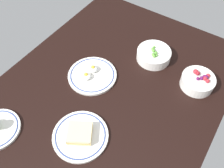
# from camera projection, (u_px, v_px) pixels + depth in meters

# --- Properties ---
(dining_table) EXTENTS (1.20, 0.94, 0.04)m
(dining_table) POSITION_uv_depth(u_px,v_px,m) (112.00, 89.00, 1.10)
(dining_table) COLOR black
(dining_table) RESTS_ON ground
(bowl_berries) EXTENTS (0.15, 0.15, 0.07)m
(bowl_berries) POSITION_uv_depth(u_px,v_px,m) (198.00, 81.00, 1.07)
(bowl_berries) COLOR white
(bowl_berries) RESTS_ON dining_table
(bowl_peas) EXTENTS (0.17, 0.17, 0.06)m
(bowl_peas) POSITION_uv_depth(u_px,v_px,m) (154.00, 55.00, 1.17)
(bowl_peas) COLOR white
(bowl_peas) RESTS_ON dining_table
(plate_eggs) EXTENTS (0.23, 0.23, 0.04)m
(plate_eggs) POSITION_uv_depth(u_px,v_px,m) (92.00, 75.00, 1.12)
(plate_eggs) COLOR white
(plate_eggs) RESTS_ON dining_table
(plate_sandwich) EXTENTS (0.22, 0.22, 0.04)m
(plate_sandwich) POSITION_uv_depth(u_px,v_px,m) (80.00, 135.00, 0.93)
(plate_sandwich) COLOR white
(plate_sandwich) RESTS_ON dining_table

